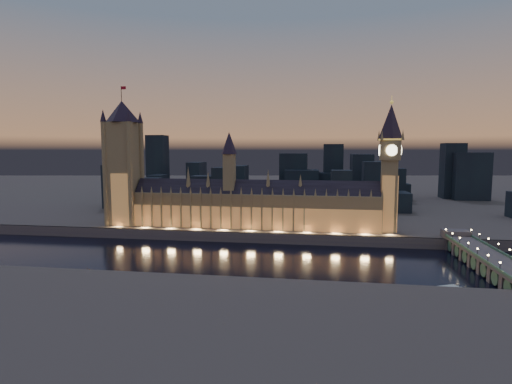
# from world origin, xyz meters

# --- Properties ---
(ground_plane) EXTENTS (2000.00, 2000.00, 0.00)m
(ground_plane) POSITION_xyz_m (0.00, 0.00, 0.00)
(ground_plane) COLOR black
(ground_plane) RESTS_ON ground
(north_bank) EXTENTS (2000.00, 960.00, 8.00)m
(north_bank) POSITION_xyz_m (0.00, 520.00, 4.00)
(north_bank) COLOR #4E4141
(north_bank) RESTS_ON ground
(embankment_wall) EXTENTS (2000.00, 2.50, 8.00)m
(embankment_wall) POSITION_xyz_m (0.00, 41.00, 4.00)
(embankment_wall) COLOR #4C4454
(embankment_wall) RESTS_ON ground
(palace_of_westminster) EXTENTS (202.00, 23.21, 78.00)m
(palace_of_westminster) POSITION_xyz_m (0.96, 61.75, 26.37)
(palace_of_westminster) COLOR #8D7B54
(palace_of_westminster) RESTS_ON north_bank
(victoria_tower) EXTENTS (31.68, 31.68, 116.38)m
(victoria_tower) POSITION_xyz_m (-110.00, 61.92, 65.65)
(victoria_tower) COLOR #8D7B54
(victoria_tower) RESTS_ON north_bank
(elizabeth_tower) EXTENTS (18.00, 18.00, 104.34)m
(elizabeth_tower) POSITION_xyz_m (108.00, 61.92, 66.06)
(elizabeth_tower) COLOR #8D7B54
(elizabeth_tower) RESTS_ON north_bank
(westminster_bridge) EXTENTS (18.07, 113.00, 15.90)m
(westminster_bridge) POSITION_xyz_m (152.91, -3.45, 5.99)
(westminster_bridge) COLOR #4C4454
(westminster_bridge) RESTS_ON ground
(river_boat) EXTENTS (38.91, 23.86, 4.50)m
(river_boat) POSITION_xyz_m (112.77, -58.00, 1.56)
(river_boat) COLOR #4C4454
(river_boat) RESTS_ON ground
(city_backdrop) EXTENTS (458.71, 215.63, 84.78)m
(city_backdrop) POSITION_xyz_m (37.95, 248.71, 32.09)
(city_backdrop) COLOR black
(city_backdrop) RESTS_ON north_bank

